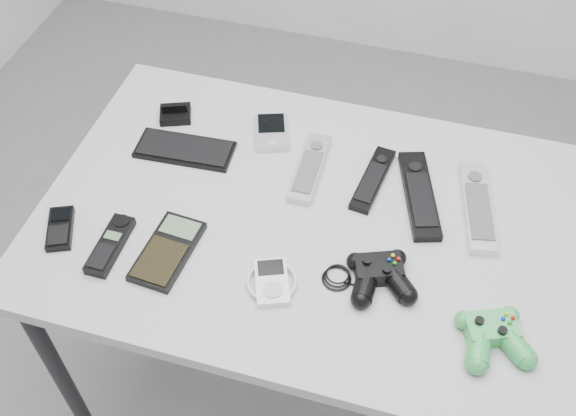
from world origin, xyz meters
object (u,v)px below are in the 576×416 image
(cordless_handset, at_px, (110,245))
(pda, at_px, (272,132))
(controller_green, at_px, (494,335))
(desk, at_px, (319,239))
(remote_black_a, at_px, (373,179))
(controller_black, at_px, (380,274))
(remote_black_b, at_px, (419,194))
(mp3_player, at_px, (272,282))
(remote_silver_a, at_px, (310,167))
(calculator, at_px, (168,251))
(remote_silver_b, at_px, (478,206))
(pda_keyboard, at_px, (185,149))
(mobile_phone, at_px, (60,228))

(cordless_handset, bearing_deg, pda, 61.98)
(controller_green, bearing_deg, desk, 130.43)
(remote_black_a, bearing_deg, controller_black, -68.55)
(remote_black_b, bearing_deg, mp3_player, -145.93)
(remote_silver_a, bearing_deg, controller_black, -51.34)
(mp3_player, bearing_deg, remote_silver_a, 69.88)
(calculator, bearing_deg, remote_black_a, 45.09)
(controller_green, bearing_deg, cordless_handset, 157.72)
(pda, xyz_separation_m, remote_silver_b, (0.48, -0.10, 0.00))
(remote_black_b, xyz_separation_m, controller_black, (-0.04, -0.23, 0.01))
(remote_silver_b, height_order, controller_black, controller_black)
(pda_keyboard, relative_size, remote_black_a, 1.15)
(desk, xyz_separation_m, controller_black, (0.15, -0.12, 0.09))
(pda, height_order, cordless_handset, cordless_handset)
(remote_black_b, relative_size, mobile_phone, 2.23)
(desk, xyz_separation_m, remote_black_a, (0.09, 0.14, 0.08))
(remote_silver_a, bearing_deg, remote_silver_b, -2.62)
(pda_keyboard, bearing_deg, remote_silver_a, 0.31)
(pda_keyboard, bearing_deg, controller_black, -28.14)
(remote_black_b, relative_size, cordless_handset, 1.65)
(remote_silver_a, bearing_deg, desk, -67.59)
(remote_silver_a, relative_size, remote_black_a, 1.07)
(remote_black_a, height_order, remote_black_b, remote_black_b)
(pda, relative_size, remote_black_b, 0.49)
(desk, height_order, calculator, calculator)
(desk, xyz_separation_m, mp3_player, (-0.05, -0.18, 0.08))
(pda, xyz_separation_m, controller_black, (0.32, -0.34, 0.01))
(remote_black_b, distance_m, remote_silver_b, 0.12)
(calculator, bearing_deg, cordless_handset, -165.56)
(desk, xyz_separation_m, remote_silver_a, (-0.06, 0.13, 0.08))
(remote_silver_a, height_order, controller_green, controller_green)
(calculator, bearing_deg, pda_keyboard, 109.42)
(mobile_phone, distance_m, cordless_handset, 0.12)
(controller_green, bearing_deg, controller_black, 139.35)
(pda_keyboard, distance_m, mobile_phone, 0.33)
(remote_silver_a, relative_size, controller_black, 0.95)
(remote_black_a, distance_m, controller_green, 0.43)
(remote_black_b, bearing_deg, calculator, -165.62)
(remote_silver_a, distance_m, mobile_phone, 0.55)
(remote_silver_a, bearing_deg, pda_keyboard, -177.25)
(pda_keyboard, bearing_deg, mp3_player, -48.11)
(remote_black_a, bearing_deg, calculator, -131.94)
(remote_black_a, bearing_deg, remote_black_b, -2.80)
(cordless_handset, bearing_deg, desk, 25.94)
(mobile_phone, bearing_deg, cordless_handset, -29.65)
(remote_silver_b, distance_m, mobile_phone, 0.87)
(pda_keyboard, bearing_deg, cordless_handset, -100.98)
(desk, xyz_separation_m, remote_silver_b, (0.31, 0.12, 0.08))
(remote_silver_a, xyz_separation_m, cordless_handset, (-0.33, -0.32, 0.00))
(mobile_phone, relative_size, controller_black, 0.50)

